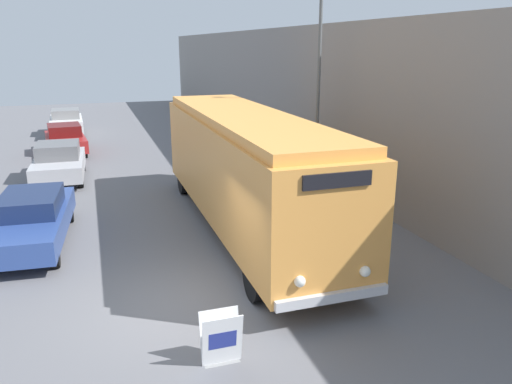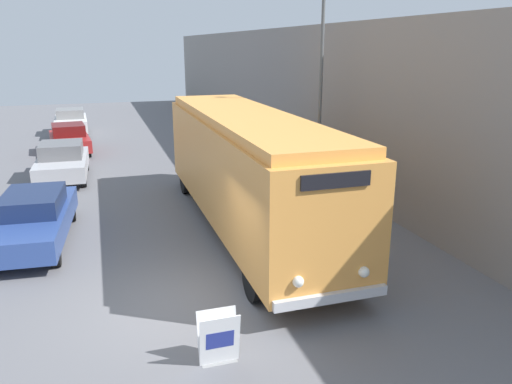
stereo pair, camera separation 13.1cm
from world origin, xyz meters
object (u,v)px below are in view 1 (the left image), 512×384
object	(u,v)px
parked_car_far	(65,139)
parked_car_distant	(66,122)
sign_board	(221,339)
vintage_bus	(245,165)
parked_car_near	(32,219)
streetlamp	(319,67)
parked_car_mid	(59,162)

from	to	relation	value
parked_car_far	parked_car_distant	world-z (taller)	parked_car_distant
sign_board	parked_car_far	size ratio (longest dim) A/B	0.22
vintage_bus	parked_car_near	bearing A→B (deg)	173.53
parked_car_far	parked_car_distant	xyz separation A→B (m)	(-0.12, 5.70, 0.06)
vintage_bus	parked_car_near	size ratio (longest dim) A/B	2.31
vintage_bus	streetlamp	distance (m)	5.07
parked_car_mid	parked_car_near	bearing A→B (deg)	-91.72
parked_car_near	parked_car_far	size ratio (longest dim) A/B	1.16
parked_car_distant	vintage_bus	bearing A→B (deg)	-75.38
parked_car_far	parked_car_distant	bearing A→B (deg)	85.58
streetlamp	parked_car_far	distance (m)	14.12
streetlamp	parked_car_distant	size ratio (longest dim) A/B	1.63
parked_car_near	parked_car_distant	distance (m)	18.00
sign_board	parked_car_near	distance (m)	7.63
parked_car_near	parked_car_mid	xyz separation A→B (m)	(0.38, 6.96, 0.02)
vintage_bus	parked_car_mid	xyz separation A→B (m)	(-5.45, 7.62, -1.17)
vintage_bus	sign_board	distance (m)	6.69
parked_car_distant	parked_car_near	bearing A→B (deg)	-92.85
parked_car_mid	parked_car_far	distance (m)	5.34
sign_board	parked_car_distant	world-z (taller)	parked_car_distant
streetlamp	parked_car_mid	world-z (taller)	streetlamp
sign_board	parked_car_mid	xyz separation A→B (m)	(-3.14, 13.73, 0.29)
parked_car_distant	parked_car_mid	bearing A→B (deg)	-91.55
parked_car_near	parked_car_distant	bearing A→B (deg)	93.28
parked_car_far	parked_car_mid	bearing A→B (deg)	-96.37
sign_board	parked_car_mid	world-z (taller)	parked_car_mid
parked_car_near	parked_car_mid	distance (m)	6.97
streetlamp	parked_car_distant	xyz separation A→B (m)	(-8.97, 16.03, -3.74)
parked_car_near	parked_car_mid	size ratio (longest dim) A/B	1.17
vintage_bus	parked_car_mid	size ratio (longest dim) A/B	2.70
sign_board	parked_car_far	bearing A→B (deg)	99.14
parked_car_near	parked_car_far	world-z (taller)	parked_car_far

